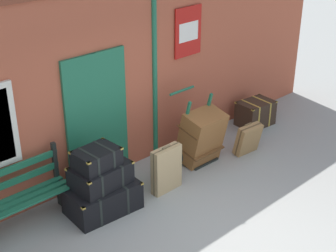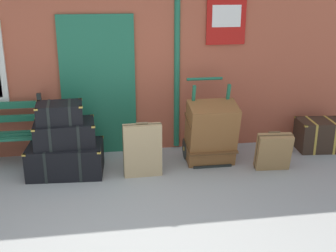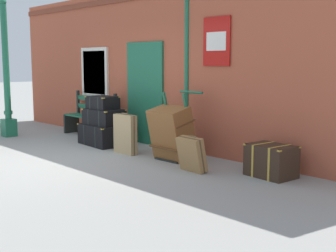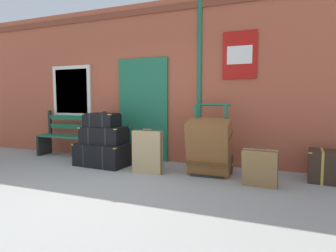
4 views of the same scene
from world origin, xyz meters
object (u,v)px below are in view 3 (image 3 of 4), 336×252
suitcase_beige (125,134)px  steamer_trunk_top (103,103)px  lamp_post (7,85)px  steamer_trunk_base (103,135)px  porters_trolley (179,144)px  steamer_trunk_middle (104,117)px  suitcase_umber (192,154)px  corner_trunk (271,161)px  platform_bench (91,117)px  large_brown_trunk (172,133)px

suitcase_beige → steamer_trunk_top: bearing=166.6°
lamp_post → suitcase_beige: size_ratio=4.02×
lamp_post → steamer_trunk_top: 2.55m
lamp_post → steamer_trunk_base: size_ratio=2.94×
porters_trolley → lamp_post: bearing=-165.5°
steamer_trunk_middle → suitcase_beige: suitcase_beige is taller
lamp_post → suitcase_umber: 5.35m
steamer_trunk_middle → corner_trunk: steamer_trunk_middle is taller
steamer_trunk_middle → suitcase_umber: size_ratio=1.47×
porters_trolley → steamer_trunk_base: bearing=-174.9°
suitcase_beige → corner_trunk: bearing=10.4°
steamer_trunk_base → steamer_trunk_middle: 0.37m
steamer_trunk_top → suitcase_beige: size_ratio=0.82×
platform_bench → large_brown_trunk: bearing=-8.0°
suitcase_umber → steamer_trunk_top: bearing=172.7°
lamp_post → large_brown_trunk: lamp_post is taller
large_brown_trunk → suitcase_beige: bearing=-166.9°
platform_bench → steamer_trunk_middle: size_ratio=1.92×
porters_trolley → large_brown_trunk: porters_trolley is taller
steamer_trunk_base → corner_trunk: bearing=4.3°
porters_trolley → suitcase_beige: size_ratio=1.54×
lamp_post → corner_trunk: bearing=11.3°
large_brown_trunk → suitcase_beige: size_ratio=1.24×
suitcase_umber → suitcase_beige: 1.83m
steamer_trunk_base → corner_trunk: 3.90m
suitcase_umber → steamer_trunk_middle: bearing=172.6°
steamer_trunk_middle → suitcase_umber: 2.90m
steamer_trunk_top → suitcase_umber: steamer_trunk_top is taller
steamer_trunk_top → suitcase_beige: 1.22m
steamer_trunk_top → porters_trolley: (2.09, 0.16, -0.60)m
steamer_trunk_top → corner_trunk: 3.99m
corner_trunk → steamer_trunk_middle: bearing=-176.0°
suitcase_umber → lamp_post: bearing=-173.3°
suitcase_umber → corner_trunk: 1.21m
platform_bench → steamer_trunk_middle: bearing=-20.7°
steamer_trunk_top → suitcase_beige: bearing=-13.4°
steamer_trunk_top → porters_trolley: bearing=4.3°
steamer_trunk_middle → suitcase_umber: (2.86, -0.37, -0.30)m
steamer_trunk_top → porters_trolley: size_ratio=0.53×
steamer_trunk_middle → corner_trunk: (3.88, 0.27, -0.34)m
platform_bench → large_brown_trunk: size_ratio=1.68×
steamer_trunk_base → corner_trunk: (3.89, 0.30, 0.03)m
lamp_post → large_brown_trunk: size_ratio=3.24×
platform_bench → porters_trolley: (3.18, -0.27, -0.17)m
lamp_post → porters_trolley: 4.66m
platform_bench → porters_trolley: bearing=-4.9°
platform_bench → suitcase_umber: (3.99, -0.80, -0.17)m
porters_trolley → suitcase_umber: (0.81, -0.53, 0.01)m
steamer_trunk_middle → suitcase_umber: steamer_trunk_middle is taller
steamer_trunk_middle → porters_trolley: size_ratio=0.70×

